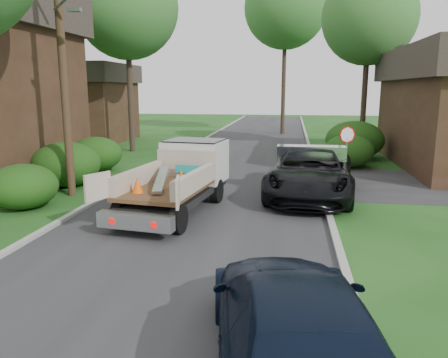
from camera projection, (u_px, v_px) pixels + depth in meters
name	position (u px, v px, depth m)	size (l,w,h in m)	color
ground	(177.00, 249.00, 11.23)	(120.00, 120.00, 0.00)	#184814
road	(231.00, 175.00, 20.90)	(8.00, 90.00, 0.02)	#28282B
curb_left	(148.00, 171.00, 21.50)	(0.20, 90.00, 0.12)	#9E9E99
curb_right	(318.00, 176.00, 20.28)	(0.20, 90.00, 0.12)	#9E9E99
stop_sign	(347.00, 142.00, 18.80)	(0.71, 0.32, 2.48)	slate
utility_pole	(62.00, 57.00, 15.82)	(2.42, 1.25, 10.00)	#382619
house_left_far	(80.00, 102.00, 33.91)	(7.56, 7.56, 6.00)	#352215
hedge_left_a	(23.00, 186.00, 14.90)	(2.34, 2.34, 1.53)	#0E3E0E
hedge_left_b	(66.00, 164.00, 18.30)	(2.86, 2.86, 1.87)	#0E3E0E
hedge_left_c	(96.00, 154.00, 21.75)	(2.60, 2.60, 1.70)	#0E3E0E
hedge_right_a	(348.00, 151.00, 22.77)	(2.60, 2.60, 1.70)	#0E3E0E
hedge_right_b	(355.00, 140.00, 25.52)	(3.38, 3.38, 2.21)	#0E3E0E
tree_left_far	(127.00, 7.00, 26.98)	(6.40, 6.40, 12.20)	#2D2119
tree_right_far	(369.00, 18.00, 27.74)	(6.00, 6.00, 11.50)	#2D2119
tree_center_far	(286.00, 7.00, 37.74)	(7.20, 7.20, 14.60)	#2D2119
flatbed_truck	(184.00, 172.00, 15.05)	(3.18, 6.12, 2.22)	black
black_pickup	(311.00, 172.00, 16.56)	(3.06, 6.63, 1.84)	black
navy_suv	(295.00, 328.00, 6.01)	(2.26, 5.57, 1.62)	black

